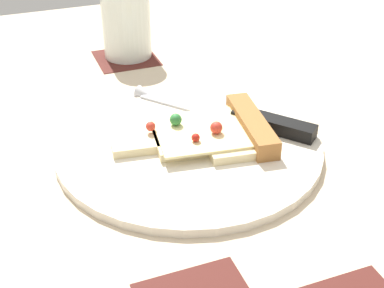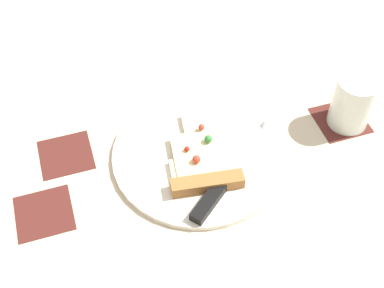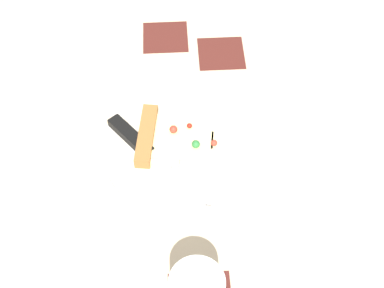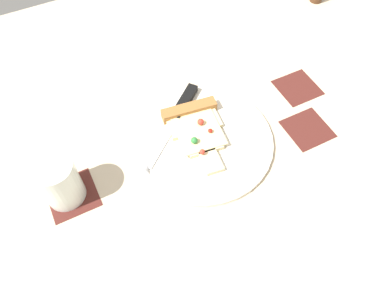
{
  "view_description": "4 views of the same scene",
  "coord_description": "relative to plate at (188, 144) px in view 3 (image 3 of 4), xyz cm",
  "views": [
    {
      "loc": [
        41.36,
        -18.13,
        33.55
      ],
      "look_at": [
        -5.64,
        -0.25,
        1.72
      ],
      "focal_mm": 50.82,
      "sensor_mm": 36.0,
      "label": 1
    },
    {
      "loc": [
        11.14,
        53.94,
        72.31
      ],
      "look_at": [
        -6.24,
        -0.52,
        3.1
      ],
      "focal_mm": 49.45,
      "sensor_mm": 36.0,
      "label": 2
    },
    {
      "loc": [
        -60.16,
        2.56,
        73.2
      ],
      "look_at": [
        -9.62,
        -0.18,
        3.58
      ],
      "focal_mm": 49.15,
      "sensor_mm": 36.0,
      "label": 3
    },
    {
      "loc": [
        -29.16,
        -39.32,
        64.42
      ],
      "look_at": [
        -9.79,
        -0.87,
        2.1
      ],
      "focal_mm": 35.16,
      "sensor_mm": 36.0,
      "label": 4
    }
  ],
  "objects": [
    {
      "name": "ground_plane",
      "position": [
        7.31,
        -0.41,
        -2.0
      ],
      "size": [
        124.18,
        124.18,
        3.0
      ],
      "color": "#C6B293",
      "rests_on": "ground"
    },
    {
      "name": "plate",
      "position": [
        0.0,
        0.0,
        0.0
      ],
      "size": [
        29.96,
        29.96,
        1.0
      ],
      "primitive_type": "cylinder",
      "color": "silver",
      "rests_on": "ground_plane"
    },
    {
      "name": "pizza_slice",
      "position": [
        0.33,
        2.54,
        1.31
      ],
      "size": [
        12.36,
        18.27,
        2.68
      ],
      "rotation": [
        0.0,
        0.0,
        3.01
      ],
      "color": "beige",
      "rests_on": "plate"
    },
    {
      "name": "knife",
      "position": [
        -2.42,
        6.74,
        1.1
      ],
      "size": [
        19.84,
        16.9,
        2.45
      ],
      "rotation": [
        0.0,
        0.0,
        2.26
      ],
      "color": "silver",
      "rests_on": "plate"
    }
  ]
}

